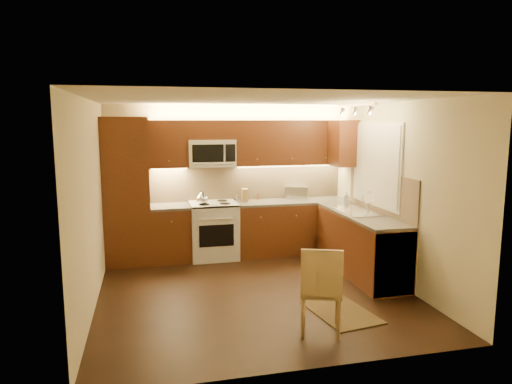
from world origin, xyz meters
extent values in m
cube|color=black|center=(0.00, 0.00, 0.00)|extent=(4.00, 4.00, 0.01)
cube|color=beige|center=(0.00, 0.00, 2.50)|extent=(4.00, 4.00, 0.01)
cube|color=#C6BA91|center=(0.00, 2.00, 1.25)|extent=(4.00, 0.01, 2.50)
cube|color=#C6BA91|center=(0.00, -2.00, 1.25)|extent=(4.00, 0.01, 2.50)
cube|color=#C6BA91|center=(-2.00, 0.00, 1.25)|extent=(0.01, 4.00, 2.50)
cube|color=#C6BA91|center=(2.00, 0.00, 1.25)|extent=(0.01, 4.00, 2.50)
cube|color=#42180E|center=(-1.65, 1.70, 1.15)|extent=(0.70, 0.60, 2.30)
cube|color=#42180E|center=(-0.99, 1.70, 0.43)|extent=(0.62, 0.60, 0.86)
cube|color=#3C3937|center=(-0.99, 1.70, 0.88)|extent=(0.62, 0.60, 0.04)
cube|color=#42180E|center=(1.04, 1.70, 0.43)|extent=(1.92, 0.60, 0.86)
cube|color=#3C3937|center=(1.04, 1.70, 0.88)|extent=(1.92, 0.60, 0.04)
cube|color=#42180E|center=(1.70, 0.40, 0.43)|extent=(0.60, 2.00, 0.86)
cube|color=#3C3937|center=(1.70, 0.40, 0.88)|extent=(0.60, 2.00, 0.04)
cube|color=silver|center=(1.70, -0.30, 0.43)|extent=(0.58, 0.60, 0.84)
cube|color=tan|center=(0.35, 1.99, 1.20)|extent=(3.30, 0.02, 0.60)
cube|color=tan|center=(1.99, 0.40, 1.20)|extent=(0.02, 2.00, 0.60)
cube|color=#42180E|center=(-0.99, 1.82, 1.88)|extent=(0.62, 0.35, 0.75)
cube|color=#42180E|center=(1.04, 1.82, 1.88)|extent=(1.92, 0.35, 0.75)
cube|color=#42180E|center=(-0.30, 1.82, 2.09)|extent=(0.76, 0.35, 0.31)
cube|color=#42180E|center=(1.82, 1.40, 1.88)|extent=(0.35, 0.50, 0.75)
cube|color=silver|center=(1.99, 0.55, 1.60)|extent=(0.03, 1.44, 1.24)
cube|color=silver|center=(1.97, 0.55, 1.60)|extent=(0.02, 1.36, 1.16)
cube|color=silver|center=(1.55, 0.40, 2.46)|extent=(0.04, 1.20, 0.03)
cube|color=silver|center=(1.19, 1.86, 1.01)|extent=(0.45, 0.41, 0.22)
cube|color=#987344|center=(0.25, 1.81, 1.01)|extent=(0.11, 0.16, 0.21)
cylinder|color=silver|center=(0.14, 1.94, 0.94)|extent=(0.05, 0.05, 0.08)
cylinder|color=brown|center=(0.53, 1.94, 0.95)|extent=(0.06, 0.06, 0.10)
cylinder|color=silver|center=(0.28, 1.87, 0.95)|extent=(0.04, 0.04, 0.09)
cylinder|color=#A47B31|center=(0.14, 1.94, 0.95)|extent=(0.06, 0.06, 0.09)
imported|color=#BBBCBF|center=(1.82, 1.21, 1.00)|extent=(0.10, 0.10, 0.20)
cube|color=black|center=(0.84, -0.90, 0.01)|extent=(0.76, 1.01, 0.01)
camera|label=1|loc=(-1.33, -5.72, 2.24)|focal=32.58mm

